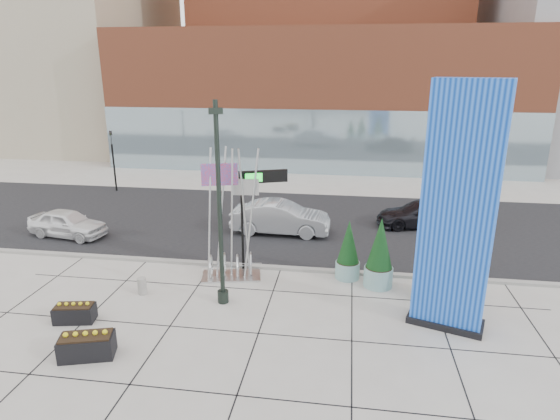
# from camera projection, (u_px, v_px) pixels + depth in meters

# --- Properties ---
(ground) EXTENTS (160.00, 160.00, 0.00)m
(ground) POSITION_uv_depth(u_px,v_px,m) (236.00, 315.00, 16.24)
(ground) COLOR #9E9991
(ground) RESTS_ON ground
(street_asphalt) EXTENTS (80.00, 12.00, 0.02)m
(street_asphalt) POSITION_uv_depth(u_px,v_px,m) (279.00, 222.00, 25.67)
(street_asphalt) COLOR black
(street_asphalt) RESTS_ON ground
(curb_edge) EXTENTS (80.00, 0.30, 0.12)m
(curb_edge) POSITION_uv_depth(u_px,v_px,m) (258.00, 266.00, 19.99)
(curb_edge) COLOR gray
(curb_edge) RESTS_ON ground
(tower_podium) EXTENTS (34.00, 10.00, 11.00)m
(tower_podium) POSITION_uv_depth(u_px,v_px,m) (320.00, 98.00, 39.92)
(tower_podium) COLOR #A74E30
(tower_podium) RESTS_ON ground
(tower_glass_front) EXTENTS (34.00, 0.60, 5.00)m
(tower_glass_front) POSITION_uv_depth(u_px,v_px,m) (315.00, 142.00, 36.29)
(tower_glass_front) COLOR #8CA5B2
(tower_glass_front) RESTS_ON ground
(blue_pylon) EXTENTS (2.61, 1.77, 7.98)m
(blue_pylon) POSITION_uv_depth(u_px,v_px,m) (458.00, 215.00, 14.53)
(blue_pylon) COLOR #0B38A8
(blue_pylon) RESTS_ON ground
(lamp_post) EXTENTS (0.50, 0.40, 7.26)m
(lamp_post) POSITION_uv_depth(u_px,v_px,m) (220.00, 226.00, 16.26)
(lamp_post) COLOR black
(lamp_post) RESTS_ON ground
(public_art_sculpture) EXTENTS (2.56, 1.64, 5.37)m
(public_art_sculpture) POSITION_uv_depth(u_px,v_px,m) (231.00, 245.00, 18.76)
(public_art_sculpture) COLOR silver
(public_art_sculpture) RESTS_ON ground
(concrete_bollard) EXTENTS (0.33, 0.33, 0.65)m
(concrete_bollard) POSITION_uv_depth(u_px,v_px,m) (142.00, 286.00, 17.67)
(concrete_bollard) COLOR gray
(concrete_bollard) RESTS_ON ground
(overhead_street_sign) EXTENTS (1.93, 0.87, 4.24)m
(overhead_street_sign) POSITION_uv_depth(u_px,v_px,m) (259.00, 187.00, 18.70)
(overhead_street_sign) COLOR black
(overhead_street_sign) RESTS_ON ground
(round_planter_east) EXTENTS (1.12, 1.12, 2.80)m
(round_planter_east) POSITION_uv_depth(u_px,v_px,m) (433.00, 264.00, 17.18)
(round_planter_east) COLOR #81AEAD
(round_planter_east) RESTS_ON ground
(round_planter_mid) EXTENTS (1.12, 1.12, 2.81)m
(round_planter_mid) POSITION_uv_depth(u_px,v_px,m) (380.00, 254.00, 18.00)
(round_planter_mid) COLOR #81AEAD
(round_planter_mid) RESTS_ON ground
(round_planter_west) EXTENTS (0.99, 0.99, 2.46)m
(round_planter_west) POSITION_uv_depth(u_px,v_px,m) (348.00, 251.00, 18.75)
(round_planter_west) COLOR #81AEAD
(round_planter_west) RESTS_ON ground
(box_planter_north) EXTENTS (1.40, 0.88, 0.72)m
(box_planter_north) POSITION_uv_depth(u_px,v_px,m) (75.00, 312.00, 15.79)
(box_planter_north) COLOR black
(box_planter_north) RESTS_ON ground
(box_planter_south) EXTENTS (1.71, 1.19, 0.85)m
(box_planter_south) POSITION_uv_depth(u_px,v_px,m) (87.00, 345.00, 13.86)
(box_planter_south) COLOR black
(box_planter_south) RESTS_ON ground
(car_white_west) EXTENTS (4.21, 2.24, 1.36)m
(car_white_west) POSITION_uv_depth(u_px,v_px,m) (68.00, 224.00, 23.44)
(car_white_west) COLOR white
(car_white_west) RESTS_ON ground
(car_silver_mid) EXTENTS (5.04, 1.86, 1.65)m
(car_silver_mid) POSITION_uv_depth(u_px,v_px,m) (281.00, 218.00, 23.84)
(car_silver_mid) COLOR #A5A8AD
(car_silver_mid) RESTS_ON ground
(car_dark_east) EXTENTS (4.99, 2.81, 1.37)m
(car_dark_east) POSITION_uv_depth(u_px,v_px,m) (421.00, 214.00, 24.91)
(car_dark_east) COLOR black
(car_dark_east) RESTS_ON ground
(traffic_signal) EXTENTS (0.15, 0.18, 4.10)m
(traffic_signal) POSITION_uv_depth(u_px,v_px,m) (113.00, 158.00, 31.37)
(traffic_signal) COLOR black
(traffic_signal) RESTS_ON ground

